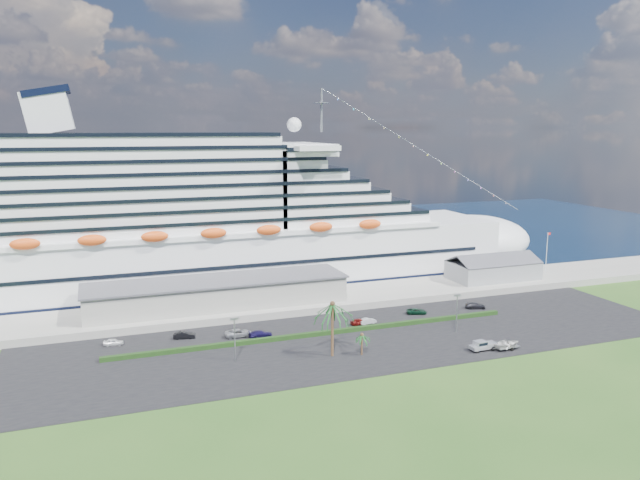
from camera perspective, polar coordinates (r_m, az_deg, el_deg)
name	(u,v)px	position (r m, az deg, el deg)	size (l,w,h in m)	color
ground	(389,357)	(121.91, 6.29, -10.58)	(420.00, 420.00, 0.00)	#274E1A
asphalt_lot	(365,339)	(131.21, 4.12, -8.99)	(140.00, 38.00, 0.12)	black
wharf	(317,299)	(156.60, -0.26, -5.44)	(240.00, 20.00, 1.80)	gray
water	(237,242)	(241.27, -7.57, -0.17)	(420.00, 160.00, 0.02)	black
cruise_ship	(212,227)	(170.49, -9.86, 1.14)	(191.00, 38.00, 54.00)	silver
terminal_building	(218,292)	(149.15, -9.35, -4.74)	(61.00, 15.00, 6.30)	gray
port_shed	(493,270)	(179.71, 15.54, -2.62)	(24.00, 12.31, 7.37)	gray
flagpole	(547,251)	(189.91, 20.03, -0.99)	(1.08, 0.16, 12.00)	silver
hedge	(320,333)	(132.53, 0.04, -8.53)	(88.00, 1.10, 0.90)	black
lamp_post_left	(235,334)	(118.42, -7.81, -8.51)	(1.60, 0.35, 8.27)	gray
lamp_post_right	(457,308)	(136.30, 12.41, -6.14)	(1.60, 0.35, 8.27)	gray
palm_tall	(332,310)	(118.54, 1.15, -6.43)	(8.82, 8.82, 11.13)	#47301E
palm_short	(362,337)	(120.96, 3.85, -8.87)	(3.53, 3.53, 4.56)	#47301E
parked_car_0	(113,342)	(133.35, -18.36, -8.85)	(1.58, 3.92, 1.33)	white
parked_car_1	(184,335)	(133.58, -12.31, -8.49)	(1.56, 4.47, 1.47)	black
parked_car_2	(239,333)	(132.72, -7.44, -8.43)	(2.63, 5.70, 1.58)	#94969C
parked_car_3	(260,334)	(132.00, -5.48, -8.54)	(1.99, 4.89, 1.42)	#191343
parked_car_4	(360,322)	(139.62, 3.64, -7.45)	(1.68, 4.17, 1.42)	#620F0D
parked_car_5	(368,321)	(140.26, 4.38, -7.40)	(1.42, 4.06, 1.34)	silver
parked_car_6	(417,311)	(148.76, 8.83, -6.46)	(2.18, 4.74, 1.32)	black
parked_car_7	(476,306)	(155.93, 14.05, -5.85)	(2.00, 4.93, 1.43)	black
pickup_truck	(483,345)	(127.94, 14.66, -9.27)	(5.67, 2.33, 1.97)	black
boat_trailer	(507,344)	(129.54, 16.77, -9.08)	(6.41, 4.33, 1.82)	gray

